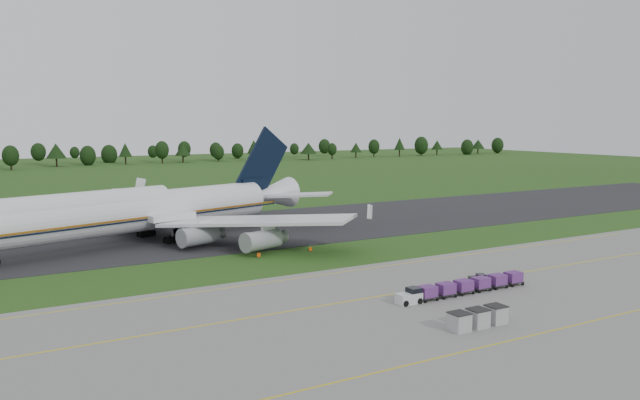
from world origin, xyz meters
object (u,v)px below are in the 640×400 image
baggage_train (461,287)px  utility_cart (478,281)px  uld_row (478,318)px  aircraft (136,211)px  edge_markers (285,252)px

baggage_train → utility_cart: size_ratio=7.75×
utility_cart → uld_row: size_ratio=0.36×
baggage_train → utility_cart: bearing=23.4°
uld_row → utility_cart: bearing=46.4°
aircraft → uld_row: aircraft is taller
aircraft → uld_row: bearing=-72.5°
baggage_train → uld_row: bearing=-124.5°
aircraft → utility_cart: aircraft is taller
aircraft → baggage_train: size_ratio=3.66×
utility_cart → uld_row: 15.94m
baggage_train → uld_row: uld_row is taller
utility_cart → aircraft: bearing=121.8°
baggage_train → utility_cart: (4.35, 1.88, -0.32)m
edge_markers → uld_row: bearing=-88.4°
uld_row → edge_markers: size_ratio=0.71×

